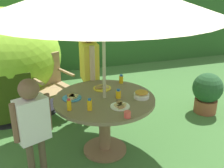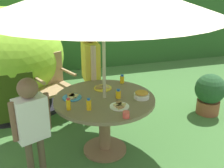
# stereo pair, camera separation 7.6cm
# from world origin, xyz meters

# --- Properties ---
(ground_plane) EXTENTS (10.00, 10.00, 0.02)m
(ground_plane) POSITION_xyz_m (0.00, 0.00, -0.01)
(ground_plane) COLOR #3D6B33
(hedge_backdrop) EXTENTS (9.00, 0.70, 1.63)m
(hedge_backdrop) POSITION_xyz_m (0.00, 3.45, 0.81)
(hedge_backdrop) COLOR #285623
(hedge_backdrop) RESTS_ON ground_plane
(garden_table) EXTENTS (1.15, 1.15, 0.70)m
(garden_table) POSITION_xyz_m (0.00, 0.00, 0.54)
(garden_table) COLOR brown
(garden_table) RESTS_ON ground_plane
(wooden_chair) EXTENTS (0.66, 0.61, 0.92)m
(wooden_chair) POSITION_xyz_m (-0.51, 1.15, 0.52)
(wooden_chair) COLOR tan
(wooden_chair) RESTS_ON ground_plane
(dome_tent) EXTENTS (2.26, 2.26, 1.54)m
(dome_tent) POSITION_xyz_m (-1.13, 1.89, 0.76)
(dome_tent) COLOR #8CC633
(dome_tent) RESTS_ON ground_plane
(potted_plant) EXTENTS (0.45, 0.45, 0.63)m
(potted_plant) POSITION_xyz_m (1.77, 0.48, 0.34)
(potted_plant) COLOR brown
(potted_plant) RESTS_ON ground_plane
(child_in_yellow_shirt) EXTENTS (0.24, 0.47, 1.40)m
(child_in_yellow_shirt) POSITION_xyz_m (0.02, 0.79, 0.89)
(child_in_yellow_shirt) COLOR brown
(child_in_yellow_shirt) RESTS_ON ground_plane
(child_in_white_shirt) EXTENTS (0.37, 0.26, 1.14)m
(child_in_white_shirt) POSITION_xyz_m (-0.81, -0.32, 0.73)
(child_in_white_shirt) COLOR brown
(child_in_white_shirt) RESTS_ON ground_plane
(snack_bowl) EXTENTS (0.17, 0.17, 0.09)m
(snack_bowl) POSITION_xyz_m (0.40, -0.13, 0.74)
(snack_bowl) COLOR white
(snack_bowl) RESTS_ON garden_table
(plate_near_left) EXTENTS (0.21, 0.21, 0.03)m
(plate_near_left) POSITION_xyz_m (0.09, -0.27, 0.71)
(plate_near_left) COLOR white
(plate_near_left) RESTS_ON garden_table
(plate_center_back) EXTENTS (0.21, 0.21, 0.03)m
(plate_center_back) POSITION_xyz_m (-0.35, 0.10, 0.71)
(plate_center_back) COLOR #338CD8
(plate_center_back) RESTS_ON garden_table
(plate_back_edge) EXTENTS (0.22, 0.22, 0.03)m
(plate_back_edge) POSITION_xyz_m (0.05, 0.26, 0.71)
(plate_back_edge) COLOR yellow
(plate_back_edge) RESTS_ON garden_table
(juice_bottle_near_right) EXTENTS (0.05, 0.05, 0.13)m
(juice_bottle_near_right) POSITION_xyz_m (-0.43, -0.18, 0.76)
(juice_bottle_near_right) COLOR yellow
(juice_bottle_near_right) RESTS_ON garden_table
(juice_bottle_far_left) EXTENTS (0.06, 0.06, 0.10)m
(juice_bottle_far_left) POSITION_xyz_m (0.15, -0.05, 0.75)
(juice_bottle_far_left) COLOR yellow
(juice_bottle_far_left) RESTS_ON garden_table
(juice_bottle_far_right) EXTENTS (0.05, 0.05, 0.13)m
(juice_bottle_far_right) POSITION_xyz_m (-0.23, -0.24, 0.76)
(juice_bottle_far_right) COLOR yellow
(juice_bottle_far_right) RESTS_ON garden_table
(juice_bottle_center_front) EXTENTS (0.05, 0.05, 0.11)m
(juice_bottle_center_front) POSITION_xyz_m (0.34, 0.37, 0.75)
(juice_bottle_center_front) COLOR yellow
(juice_bottle_center_front) RESTS_ON garden_table
(cup_near) EXTENTS (0.07, 0.07, 0.06)m
(cup_near) POSITION_xyz_m (0.08, -0.51, 0.73)
(cup_near) COLOR #E04C47
(cup_near) RESTS_ON garden_table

